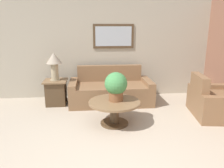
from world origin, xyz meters
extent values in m
cube|color=#B2A893|center=(0.00, 3.41, 1.30)|extent=(7.97, 0.06, 2.60)
cube|color=#4C3823|center=(0.35, 3.36, 1.64)|extent=(1.08, 0.03, 0.63)
cube|color=#B2BCC6|center=(0.35, 3.35, 1.64)|extent=(0.96, 0.01, 0.51)
cube|color=brown|center=(0.23, 2.74, 0.24)|extent=(1.68, 0.97, 0.48)
cube|color=brown|center=(0.23, 3.15, 0.69)|extent=(1.68, 0.16, 0.42)
cube|color=brown|center=(-0.70, 2.74, 0.29)|extent=(0.18, 0.97, 0.58)
cube|color=brown|center=(1.16, 2.74, 0.29)|extent=(0.18, 0.97, 0.58)
cube|color=brown|center=(2.42, 1.71, 0.24)|extent=(1.04, 0.89, 0.48)
cube|color=brown|center=(2.03, 1.77, 0.69)|extent=(0.27, 0.78, 0.42)
cube|color=brown|center=(2.49, 2.18, 0.29)|extent=(0.96, 0.32, 0.58)
cylinder|color=#4C3823|center=(0.18, 1.50, 0.01)|extent=(0.56, 0.56, 0.03)
cylinder|color=#4C3823|center=(0.18, 1.50, 0.23)|extent=(0.18, 0.18, 0.41)
cylinder|color=brown|center=(0.18, 1.50, 0.46)|extent=(1.01, 1.01, 0.04)
cube|color=#4C3823|center=(-1.13, 2.78, 0.29)|extent=(0.47, 0.47, 0.58)
cube|color=brown|center=(-1.13, 2.78, 0.60)|extent=(0.55, 0.55, 0.03)
cylinder|color=tan|center=(-1.13, 2.78, 0.63)|extent=(0.25, 0.25, 0.02)
cylinder|color=tan|center=(-1.13, 2.78, 0.84)|extent=(0.18, 0.18, 0.40)
cone|color=gray|center=(-1.13, 2.78, 1.16)|extent=(0.37, 0.37, 0.25)
cylinder|color=brown|center=(0.22, 1.55, 0.56)|extent=(0.28, 0.28, 0.18)
sphere|color=#428447|center=(0.22, 1.55, 0.82)|extent=(0.44, 0.44, 0.44)
camera|label=1|loc=(-0.25, -2.50, 1.89)|focal=35.00mm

